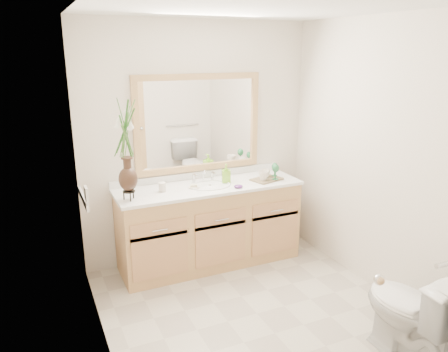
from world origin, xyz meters
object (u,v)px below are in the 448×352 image
flower_vase (126,139)px  tumbler (162,187)px  tray (267,179)px  toilet (412,313)px  soap_bottle (226,174)px

flower_vase → tumbler: flower_vase is taller
flower_vase → tray: bearing=1.2°
toilet → soap_bottle: size_ratio=4.49×
tumbler → toilet: bearing=-58.7°
flower_vase → soap_bottle: flower_vase is taller
soap_bottle → tumbler: bearing=-158.9°
toilet → tray: (-0.09, 1.86, 0.47)m
flower_vase → toilet: bearing=-50.5°
toilet → soap_bottle: (-0.50, 1.96, 0.55)m
tumbler → soap_bottle: (0.67, 0.03, 0.04)m
tumbler → soap_bottle: size_ratio=0.52×
flower_vase → tumbler: (0.33, 0.11, -0.50)m
flower_vase → soap_bottle: 1.11m
tumbler → tray: (1.08, -0.08, -0.04)m
toilet → tumbler: bearing=-58.7°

